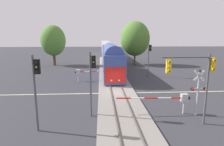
{
  "coord_description": "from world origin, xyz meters",
  "views": [
    {
      "loc": [
        -1.85,
        -21.8,
        6.66
      ],
      "look_at": [
        -0.43,
        2.45,
        2.0
      ],
      "focal_mm": 30.29,
      "sensor_mm": 36.0,
      "label": 1
    }
  ],
  "objects_px": {
    "traffic_signal_median": "(92,74)",
    "elm_centre_background": "(135,39)",
    "commuter_train": "(107,51)",
    "traffic_signal_far_side": "(149,54)",
    "crossing_signal_mast": "(198,88)",
    "crossing_gate_far": "(82,72)",
    "traffic_signal_near_left": "(36,81)",
    "pine_left_background": "(53,41)",
    "traffic_signal_near_right": "(195,72)",
    "crossing_gate_near": "(175,99)"
  },
  "relations": [
    {
      "from": "crossing_gate_far",
      "to": "traffic_signal_median",
      "type": "xyz_separation_m",
      "value": [
        2.21,
        -13.07,
        2.26
      ]
    },
    {
      "from": "pine_left_background",
      "to": "elm_centre_background",
      "type": "distance_m",
      "value": 19.16
    },
    {
      "from": "crossing_gate_far",
      "to": "elm_centre_background",
      "type": "distance_m",
      "value": 20.6
    },
    {
      "from": "crossing_signal_mast",
      "to": "traffic_signal_median",
      "type": "distance_m",
      "value": 8.97
    },
    {
      "from": "traffic_signal_near_right",
      "to": "traffic_signal_near_left",
      "type": "xyz_separation_m",
      "value": [
        -11.36,
        -0.37,
        -0.42
      ]
    },
    {
      "from": "traffic_signal_near_left",
      "to": "traffic_signal_median",
      "type": "bearing_deg",
      "value": 32.86
    },
    {
      "from": "traffic_signal_near_right",
      "to": "pine_left_background",
      "type": "relative_size",
      "value": 0.58
    },
    {
      "from": "elm_centre_background",
      "to": "crossing_gate_far",
      "type": "bearing_deg",
      "value": -123.56
    },
    {
      "from": "traffic_signal_median",
      "to": "traffic_signal_far_side",
      "type": "bearing_deg",
      "value": 60.81
    },
    {
      "from": "crossing_signal_mast",
      "to": "traffic_signal_far_side",
      "type": "xyz_separation_m",
      "value": [
        -0.11,
        16.09,
        1.31
      ]
    },
    {
      "from": "traffic_signal_near_right",
      "to": "traffic_signal_far_side",
      "type": "bearing_deg",
      "value": 86.4
    },
    {
      "from": "traffic_signal_median",
      "to": "elm_centre_background",
      "type": "xyz_separation_m",
      "value": [
        8.86,
        29.76,
        2.57
      ]
    },
    {
      "from": "crossing_signal_mast",
      "to": "pine_left_background",
      "type": "distance_m",
      "value": 36.02
    },
    {
      "from": "commuter_train",
      "to": "crossing_gate_near",
      "type": "xyz_separation_m",
      "value": [
        4.54,
        -39.24,
        -1.33
      ]
    },
    {
      "from": "traffic_signal_near_left",
      "to": "traffic_signal_median",
      "type": "height_order",
      "value": "traffic_signal_near_left"
    },
    {
      "from": "traffic_signal_near_left",
      "to": "traffic_signal_median",
      "type": "xyz_separation_m",
      "value": [
        3.7,
        2.39,
        -0.01
      ]
    },
    {
      "from": "traffic_signal_near_left",
      "to": "pine_left_background",
      "type": "bearing_deg",
      "value": 101.53
    },
    {
      "from": "traffic_signal_far_side",
      "to": "traffic_signal_near_left",
      "type": "height_order",
      "value": "traffic_signal_far_side"
    },
    {
      "from": "traffic_signal_far_side",
      "to": "pine_left_background",
      "type": "distance_m",
      "value": 23.87
    },
    {
      "from": "elm_centre_background",
      "to": "traffic_signal_median",
      "type": "bearing_deg",
      "value": -106.59
    },
    {
      "from": "crossing_signal_mast",
      "to": "elm_centre_background",
      "type": "height_order",
      "value": "elm_centre_background"
    },
    {
      "from": "traffic_signal_near_right",
      "to": "elm_centre_background",
      "type": "distance_m",
      "value": 31.88
    },
    {
      "from": "pine_left_background",
      "to": "commuter_train",
      "type": "bearing_deg",
      "value": 36.0
    },
    {
      "from": "commuter_train",
      "to": "traffic_signal_median",
      "type": "bearing_deg",
      "value": -93.79
    },
    {
      "from": "commuter_train",
      "to": "pine_left_background",
      "type": "xyz_separation_m",
      "value": [
        -12.9,
        -9.37,
        3.06
      ]
    },
    {
      "from": "traffic_signal_near_left",
      "to": "pine_left_background",
      "type": "xyz_separation_m",
      "value": [
        -6.59,
        32.32,
        2.12
      ]
    },
    {
      "from": "commuter_train",
      "to": "traffic_signal_far_side",
      "type": "bearing_deg",
      "value": -75.33
    },
    {
      "from": "elm_centre_background",
      "to": "crossing_signal_mast",
      "type": "bearing_deg",
      "value": -89.96
    },
    {
      "from": "pine_left_background",
      "to": "elm_centre_background",
      "type": "relative_size",
      "value": 0.91
    },
    {
      "from": "commuter_train",
      "to": "elm_centre_background",
      "type": "height_order",
      "value": "elm_centre_background"
    },
    {
      "from": "crossing_signal_mast",
      "to": "crossing_gate_far",
      "type": "bearing_deg",
      "value": 129.51
    },
    {
      "from": "crossing_gate_near",
      "to": "traffic_signal_near_right",
      "type": "relative_size",
      "value": 1.19
    },
    {
      "from": "crossing_gate_far",
      "to": "elm_centre_background",
      "type": "height_order",
      "value": "elm_centre_background"
    },
    {
      "from": "traffic_signal_median",
      "to": "elm_centre_background",
      "type": "distance_m",
      "value": 31.16
    },
    {
      "from": "commuter_train",
      "to": "traffic_signal_near_left",
      "type": "xyz_separation_m",
      "value": [
        -6.31,
        -41.69,
        0.94
      ]
    },
    {
      "from": "traffic_signal_near_left",
      "to": "elm_centre_background",
      "type": "distance_m",
      "value": 34.61
    },
    {
      "from": "traffic_signal_near_right",
      "to": "elm_centre_background",
      "type": "relative_size",
      "value": 0.53
    },
    {
      "from": "elm_centre_background",
      "to": "traffic_signal_near_right",
      "type": "bearing_deg",
      "value": -92.17
    },
    {
      "from": "traffic_signal_near_right",
      "to": "traffic_signal_near_left",
      "type": "bearing_deg",
      "value": -178.15
    },
    {
      "from": "crossing_gate_far",
      "to": "traffic_signal_far_side",
      "type": "relative_size",
      "value": 0.94
    },
    {
      "from": "crossing_signal_mast",
      "to": "crossing_gate_far",
      "type": "height_order",
      "value": "crossing_signal_mast"
    },
    {
      "from": "crossing_gate_far",
      "to": "traffic_signal_near_left",
      "type": "height_order",
      "value": "traffic_signal_near_left"
    },
    {
      "from": "commuter_train",
      "to": "crossing_signal_mast",
      "type": "relative_size",
      "value": 15.91
    },
    {
      "from": "traffic_signal_far_side",
      "to": "traffic_signal_near_right",
      "type": "relative_size",
      "value": 1.04
    },
    {
      "from": "crossing_signal_mast",
      "to": "traffic_signal_near_left",
      "type": "bearing_deg",
      "value": -170.94
    },
    {
      "from": "traffic_signal_near_right",
      "to": "pine_left_background",
      "type": "xyz_separation_m",
      "value": [
        -17.96,
        31.95,
        1.7
      ]
    },
    {
      "from": "traffic_signal_near_right",
      "to": "pine_left_background",
      "type": "height_order",
      "value": "pine_left_background"
    },
    {
      "from": "commuter_train",
      "to": "traffic_signal_near_right",
      "type": "bearing_deg",
      "value": -83.02
    },
    {
      "from": "crossing_gate_far",
      "to": "traffic_signal_near_right",
      "type": "xyz_separation_m",
      "value": [
        9.87,
        -15.09,
        2.69
      ]
    },
    {
      "from": "crossing_signal_mast",
      "to": "traffic_signal_median",
      "type": "xyz_separation_m",
      "value": [
        -8.89,
        0.38,
        1.18
      ]
    }
  ]
}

